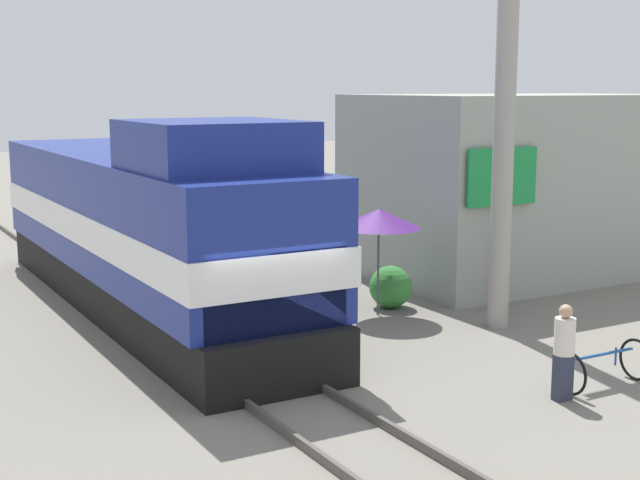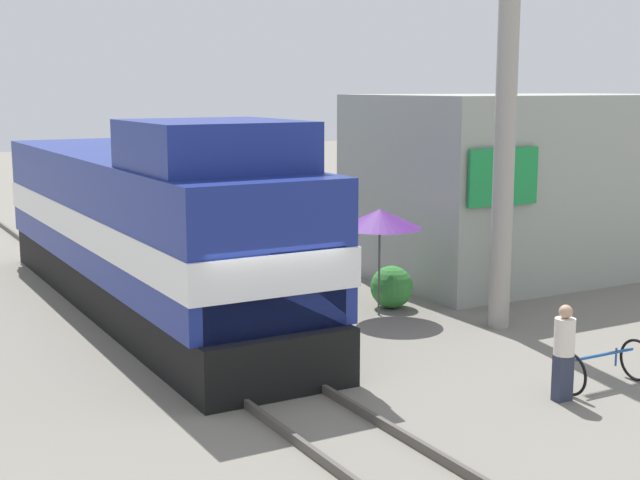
# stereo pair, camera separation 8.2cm
# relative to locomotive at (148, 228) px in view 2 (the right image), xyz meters

# --- Properties ---
(ground_plane) EXTENTS (120.00, 120.00, 0.00)m
(ground_plane) POSITION_rel_locomotive_xyz_m (0.00, -5.55, -1.93)
(ground_plane) COLOR slate
(rail_near) EXTENTS (0.08, 41.83, 0.15)m
(rail_near) POSITION_rel_locomotive_xyz_m (-0.72, -5.55, -1.85)
(rail_near) COLOR #4C4742
(rail_near) RESTS_ON ground_plane
(rail_far) EXTENTS (0.08, 41.83, 0.15)m
(rail_far) POSITION_rel_locomotive_xyz_m (0.72, -5.55, -1.85)
(rail_far) COLOR #4C4742
(rail_far) RESTS_ON ground_plane
(locomotive) EXTENTS (3.13, 14.36, 4.47)m
(locomotive) POSITION_rel_locomotive_xyz_m (0.00, 0.00, 0.00)
(locomotive) COLOR black
(locomotive) RESTS_ON ground_plane
(utility_pole) EXTENTS (1.80, 0.44, 8.31)m
(utility_pole) POSITION_rel_locomotive_xyz_m (6.06, -4.94, 2.28)
(utility_pole) COLOR #9E998E
(utility_pole) RESTS_ON ground_plane
(vendor_umbrella) EXTENTS (1.87, 1.87, 2.41)m
(vendor_umbrella) POSITION_rel_locomotive_xyz_m (4.37, -2.85, 0.27)
(vendor_umbrella) COLOR #4C4C4C
(vendor_umbrella) RESTS_ON ground_plane
(billboard_sign) EXTENTS (2.01, 0.12, 3.70)m
(billboard_sign) POSITION_rel_locomotive_xyz_m (7.33, -3.49, 0.85)
(billboard_sign) COLOR #595959
(billboard_sign) RESTS_ON ground_plane
(shrub_cluster) EXTENTS (0.99, 0.99, 0.99)m
(shrub_cluster) POSITION_rel_locomotive_xyz_m (4.98, -2.45, -1.43)
(shrub_cluster) COLOR #388C38
(shrub_cluster) RESTS_ON ground_plane
(person_bystander) EXTENTS (0.34, 0.34, 1.61)m
(person_bystander) POSITION_rel_locomotive_xyz_m (3.95, -8.98, -1.06)
(person_bystander) COLOR #2D3347
(person_bystander) RESTS_ON ground_plane
(bicycle) EXTENTS (1.62, 0.76, 0.75)m
(bicycle) POSITION_rel_locomotive_xyz_m (5.01, -8.87, -1.54)
(bicycle) COLOR black
(bicycle) RESTS_ON ground_plane
(building_block_distant) EXTENTS (8.92, 5.46, 4.87)m
(building_block_distant) POSITION_rel_locomotive_xyz_m (10.61, -0.66, 0.51)
(building_block_distant) COLOR #999E93
(building_block_distant) RESTS_ON ground_plane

